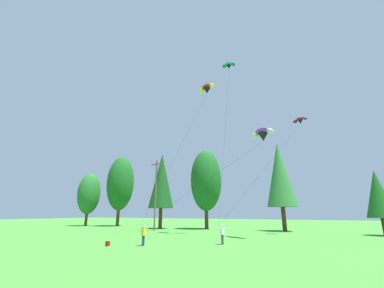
% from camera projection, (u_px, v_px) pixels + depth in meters
% --- Properties ---
extents(treeline_tree_a, '(4.94, 4.94, 11.62)m').
position_uv_depth(treeline_tree_a, '(89.00, 194.00, 56.72)').
color(treeline_tree_a, '#472D19').
rests_on(treeline_tree_a, ground_plane).
extents(treeline_tree_b, '(5.95, 5.95, 15.37)m').
position_uv_depth(treeline_tree_b, '(120.00, 183.00, 56.20)').
color(treeline_tree_b, '#472D19').
rests_on(treeline_tree_b, ground_plane).
extents(treeline_tree_c, '(4.67, 4.67, 13.97)m').
position_uv_depth(treeline_tree_c, '(162.00, 181.00, 47.38)').
color(treeline_tree_c, '#472D19').
rests_on(treeline_tree_c, ground_plane).
extents(treeline_tree_d, '(5.66, 5.66, 14.31)m').
position_uv_depth(treeline_tree_d, '(206.00, 180.00, 46.05)').
color(treeline_tree_d, '#472D19').
rests_on(treeline_tree_d, ground_plane).
extents(treeline_tree_e, '(4.73, 4.73, 14.24)m').
position_uv_depth(treeline_tree_e, '(280.00, 174.00, 40.93)').
color(treeline_tree_e, '#472D19').
rests_on(treeline_tree_e, ground_plane).
extents(treeline_tree_f, '(3.42, 3.42, 8.26)m').
position_uv_depth(treeline_tree_f, '(378.00, 194.00, 32.20)').
color(treeline_tree_f, '#472D19').
rests_on(treeline_tree_f, ground_plane).
extents(utility_pole, '(2.20, 0.26, 11.58)m').
position_uv_depth(utility_pole, '(156.00, 193.00, 41.84)').
color(utility_pole, brown).
rests_on(utility_pole, ground_plane).
extents(kite_flyer_near, '(0.57, 0.60, 1.69)m').
position_uv_depth(kite_flyer_near, '(144.00, 234.00, 21.58)').
color(kite_flyer_near, navy).
rests_on(kite_flyer_near, ground_plane).
extents(kite_flyer_mid, '(0.64, 0.66, 1.69)m').
position_uv_depth(kite_flyer_mid, '(222.00, 233.00, 22.47)').
color(kite_flyer_mid, '#4C4C51').
rests_on(kite_flyer_mid, ground_plane).
extents(parafoil_kite_high_red_yellow, '(3.31, 14.34, 20.47)m').
position_uv_depth(parafoil_kite_high_red_yellow, '(207.00, 89.00, 38.30)').
color(parafoil_kite_high_red_yellow, red).
extents(parafoil_kite_mid_teal, '(2.48, 9.86, 23.28)m').
position_uv_depth(parafoil_kite_mid_teal, '(229.00, 66.00, 37.59)').
color(parafoil_kite_mid_teal, teal).
extents(parafoil_kite_far_purple, '(10.70, 12.58, 11.30)m').
position_uv_depth(parafoil_kite_far_purple, '(263.00, 134.00, 30.24)').
color(parafoil_kite_far_purple, purple).
extents(parafoil_kite_low_magenta, '(8.33, 15.15, 14.50)m').
position_uv_depth(parafoil_kite_low_magenta, '(300.00, 120.00, 35.58)').
color(parafoil_kite_low_magenta, '#D12893').
extents(backpack, '(0.25, 0.32, 0.40)m').
position_uv_depth(backpack, '(108.00, 244.00, 21.26)').
color(backpack, maroon).
rests_on(backpack, ground_plane).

